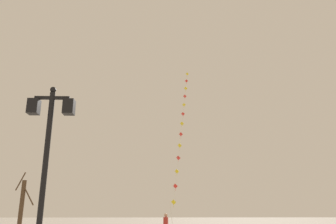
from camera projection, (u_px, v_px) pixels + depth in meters
twin_lantern_lamp_post at (47, 145)px, 8.51m from camera, size 1.20×0.28×5.05m
kite_train at (181, 130)px, 30.31m from camera, size 2.66×11.90×17.02m
bare_tree at (21, 211)px, 18.68m from camera, size 1.40×1.54×4.01m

